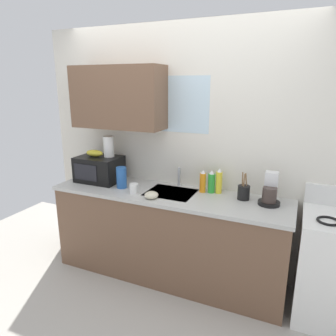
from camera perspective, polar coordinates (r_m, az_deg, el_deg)
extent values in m
cube|color=silver|center=(3.23, 2.50, 3.23)|extent=(3.10, 0.10, 2.50)
cube|color=brown|center=(3.25, -9.20, 12.73)|extent=(0.97, 0.32, 0.62)
cube|color=silver|center=(3.12, 2.68, 11.60)|extent=(0.56, 0.02, 0.55)
cube|color=brown|center=(3.21, 0.00, -12.45)|extent=(2.30, 0.60, 0.86)
cube|color=#B7B7B2|center=(3.02, 0.00, -4.89)|extent=(2.33, 0.63, 0.03)
cube|color=#9EA0A5|center=(3.05, 0.50, -5.75)|extent=(0.46, 0.38, 0.14)
cylinder|color=#B2B5BA|center=(3.19, 2.06, -1.60)|extent=(0.03, 0.03, 0.20)
cube|color=white|center=(3.01, 28.58, -16.13)|extent=(0.60, 0.60, 0.90)
torus|color=black|center=(2.71, 27.44, -8.64)|extent=(0.17, 0.17, 0.02)
cube|color=black|center=(3.42, -12.53, -0.16)|extent=(0.46, 0.34, 0.27)
cube|color=black|center=(3.32, -14.98, -0.80)|extent=(0.28, 0.01, 0.17)
ellipsoid|color=gold|center=(3.41, -13.37, 2.69)|extent=(0.20, 0.11, 0.07)
cylinder|color=white|center=(3.35, -10.88, 3.91)|extent=(0.11, 0.11, 0.22)
cylinder|color=black|center=(2.87, 18.08, -6.14)|extent=(0.19, 0.19, 0.03)
cylinder|color=#3F332D|center=(2.83, 18.19, -4.71)|extent=(0.12, 0.12, 0.13)
cube|color=silver|center=(2.89, 18.45, -3.17)|extent=(0.11, 0.09, 0.26)
cylinder|color=orange|center=(3.03, 6.41, -2.71)|extent=(0.06, 0.06, 0.19)
cone|color=white|center=(2.99, 6.48, -0.67)|extent=(0.05, 0.05, 0.04)
cylinder|color=green|center=(3.03, 8.00, -2.79)|extent=(0.07, 0.07, 0.19)
cone|color=white|center=(2.99, 8.08, -0.76)|extent=(0.05, 0.05, 0.04)
cylinder|color=yellow|center=(3.02, 9.36, -2.66)|extent=(0.06, 0.06, 0.21)
cone|color=white|center=(2.98, 9.47, -0.40)|extent=(0.05, 0.05, 0.04)
cylinder|color=#2659A5|center=(3.16, -8.56, -1.75)|extent=(0.10, 0.10, 0.22)
cylinder|color=white|center=(3.01, -6.32, -3.75)|extent=(0.08, 0.08, 0.09)
cylinder|color=black|center=(2.92, 13.75, -4.41)|extent=(0.11, 0.11, 0.13)
cylinder|color=olive|center=(2.89, 13.57, -2.83)|extent=(0.02, 0.02, 0.22)
cylinder|color=olive|center=(2.90, 14.24, -2.90)|extent=(0.03, 0.03, 0.21)
cylinder|color=olive|center=(2.87, 13.78, -3.04)|extent=(0.02, 0.03, 0.21)
ellipsoid|color=beige|center=(2.87, -3.09, -5.00)|extent=(0.13, 0.13, 0.06)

